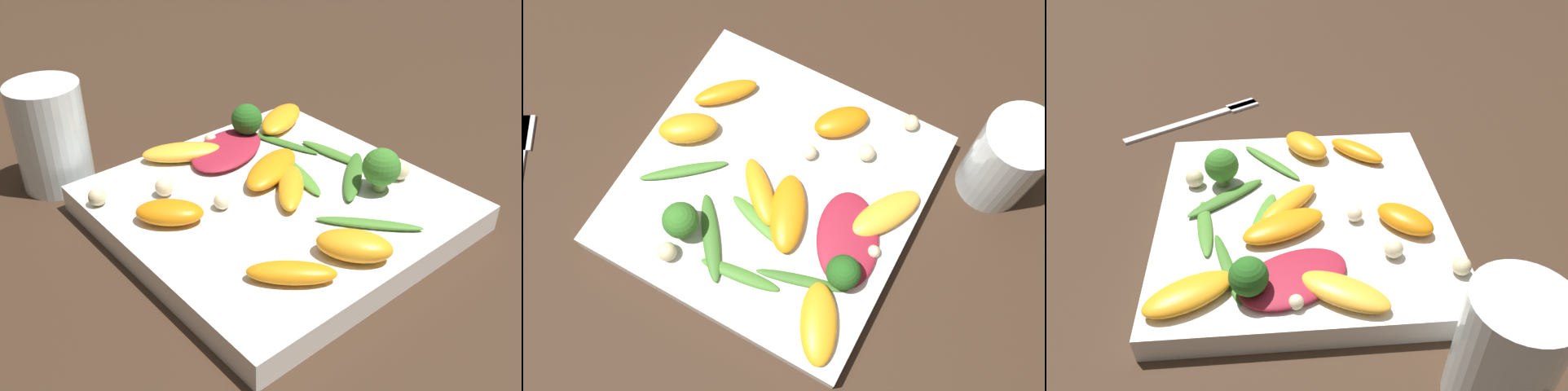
% 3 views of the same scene
% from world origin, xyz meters
% --- Properties ---
extents(ground_plane, '(2.40, 2.40, 0.00)m').
position_xyz_m(ground_plane, '(0.00, 0.00, 0.00)').
color(ground_plane, '#382619').
extents(plate, '(0.28, 0.28, 0.03)m').
position_xyz_m(plate, '(0.00, 0.00, 0.01)').
color(plate, white).
rests_on(plate, ground_plane).
extents(drinking_glass, '(0.07, 0.07, 0.10)m').
position_xyz_m(drinking_glass, '(-0.19, -0.12, 0.05)').
color(drinking_glass, silver).
rests_on(drinking_glass, ground_plane).
extents(radicchio_leaf_0, '(0.09, 0.11, 0.01)m').
position_xyz_m(radicchio_leaf_0, '(-0.09, 0.01, 0.03)').
color(radicchio_leaf_0, maroon).
rests_on(radicchio_leaf_0, plate).
extents(orange_segment_0, '(0.07, 0.07, 0.01)m').
position_xyz_m(orange_segment_0, '(0.01, 0.01, 0.03)').
color(orange_segment_0, orange).
rests_on(orange_segment_0, plate).
extents(orange_segment_1, '(0.06, 0.09, 0.02)m').
position_xyz_m(orange_segment_1, '(-0.03, 0.02, 0.03)').
color(orange_segment_1, orange).
rests_on(orange_segment_1, plate).
extents(orange_segment_2, '(0.06, 0.08, 0.02)m').
position_xyz_m(orange_segment_2, '(-0.10, 0.10, 0.03)').
color(orange_segment_2, orange).
rests_on(orange_segment_2, plate).
extents(orange_segment_3, '(0.06, 0.06, 0.02)m').
position_xyz_m(orange_segment_3, '(-0.03, -0.09, 0.03)').
color(orange_segment_3, orange).
rests_on(orange_segment_3, plate).
extents(orange_segment_4, '(0.07, 0.06, 0.02)m').
position_xyz_m(orange_segment_4, '(0.10, -0.01, 0.04)').
color(orange_segment_4, orange).
rests_on(orange_segment_4, plate).
extents(orange_segment_5, '(0.06, 0.06, 0.01)m').
position_xyz_m(orange_segment_5, '(0.09, -0.07, 0.03)').
color(orange_segment_5, orange).
rests_on(orange_segment_5, plate).
extents(orange_segment_6, '(0.07, 0.08, 0.02)m').
position_xyz_m(orange_segment_6, '(-0.11, -0.02, 0.03)').
color(orange_segment_6, '#FCAD33').
rests_on(orange_segment_6, plate).
extents(broccoli_floret_0, '(0.03, 0.03, 0.04)m').
position_xyz_m(broccoli_floret_0, '(-0.10, 0.05, 0.05)').
color(broccoli_floret_0, '#7A9E51').
rests_on(broccoli_floret_0, plate).
extents(broccoli_floret_1, '(0.03, 0.03, 0.04)m').
position_xyz_m(broccoli_floret_1, '(0.05, 0.08, 0.05)').
color(broccoli_floret_1, '#84AD5B').
rests_on(broccoli_floret_1, plate).
extents(arugula_sprig_0, '(0.09, 0.04, 0.00)m').
position_xyz_m(arugula_sprig_0, '(-0.07, 0.07, 0.03)').
color(arugula_sprig_0, '#3D7528').
rests_on(arugula_sprig_0, plate).
extents(arugula_sprig_1, '(0.08, 0.07, 0.01)m').
position_xyz_m(arugula_sprig_1, '(0.08, 0.03, 0.03)').
color(arugula_sprig_1, '#47842D').
rests_on(arugula_sprig_1, plate).
extents(arugula_sprig_2, '(0.07, 0.04, 0.01)m').
position_xyz_m(arugula_sprig_2, '(-0.01, 0.04, 0.03)').
color(arugula_sprig_2, '#518E33').
rests_on(arugula_sprig_2, plate).
extents(arugula_sprig_3, '(0.07, 0.08, 0.01)m').
position_xyz_m(arugula_sprig_3, '(0.02, 0.07, 0.03)').
color(arugula_sprig_3, '#3D7528').
rests_on(arugula_sprig_3, plate).
extents(arugula_sprig_4, '(0.08, 0.02, 0.01)m').
position_xyz_m(arugula_sprig_4, '(-0.02, 0.09, 0.03)').
color(arugula_sprig_4, '#47842D').
rests_on(arugula_sprig_4, plate).
extents(macadamia_nut_0, '(0.02, 0.02, 0.02)m').
position_xyz_m(macadamia_nut_0, '(-0.07, -0.07, 0.03)').
color(macadamia_nut_0, beige).
rests_on(macadamia_nut_0, plate).
extents(macadamia_nut_1, '(0.02, 0.02, 0.02)m').
position_xyz_m(macadamia_nut_1, '(0.05, 0.11, 0.03)').
color(macadamia_nut_1, beige).
rests_on(macadamia_nut_1, plate).
extents(macadamia_nut_2, '(0.01, 0.01, 0.01)m').
position_xyz_m(macadamia_nut_2, '(-0.12, 0.01, 0.03)').
color(macadamia_nut_2, beige).
rests_on(macadamia_nut_2, plate).
extents(macadamia_nut_3, '(0.02, 0.02, 0.02)m').
position_xyz_m(macadamia_nut_3, '(-0.09, -0.13, 0.03)').
color(macadamia_nut_3, beige).
rests_on(macadamia_nut_3, plate).
extents(macadamia_nut_4, '(0.01, 0.01, 0.01)m').
position_xyz_m(macadamia_nut_4, '(-0.02, -0.05, 0.03)').
color(macadamia_nut_4, beige).
rests_on(macadamia_nut_4, plate).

